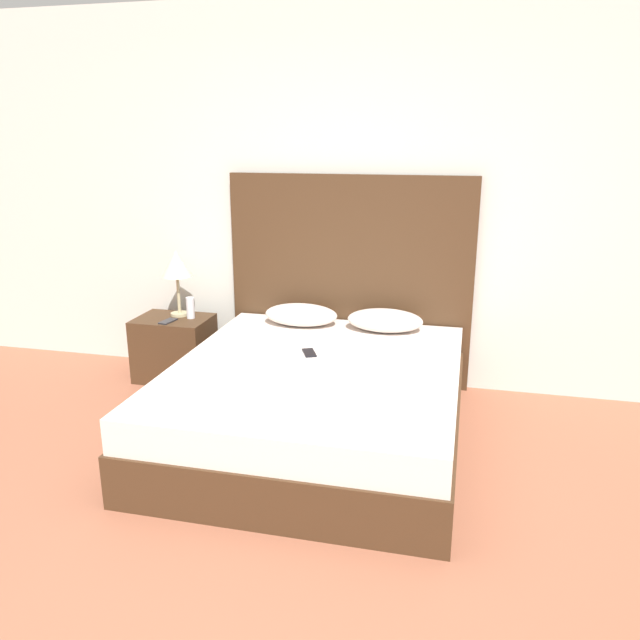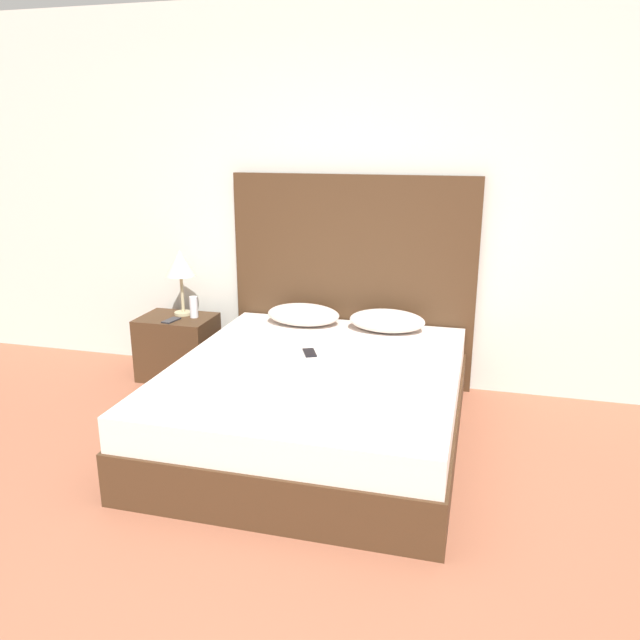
# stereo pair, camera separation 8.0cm
# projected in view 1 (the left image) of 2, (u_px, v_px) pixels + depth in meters

# --- Properties ---
(ground_plane) EXTENTS (16.00, 16.00, 0.00)m
(ground_plane) POSITION_uv_depth(u_px,v_px,m) (253.00, 617.00, 2.41)
(ground_plane) COLOR #9E5B42
(wall_back) EXTENTS (10.00, 0.06, 2.70)m
(wall_back) POSITION_uv_depth(u_px,v_px,m) (368.00, 200.00, 4.44)
(wall_back) COLOR silver
(wall_back) RESTS_ON ground_plane
(bed) EXTENTS (1.70, 1.97, 0.48)m
(bed) POSITION_uv_depth(u_px,v_px,m) (316.00, 403.00, 3.77)
(bed) COLOR #422B19
(bed) RESTS_ON ground_plane
(headboard) EXTENTS (1.78, 0.05, 1.53)m
(headboard) POSITION_uv_depth(u_px,v_px,m) (349.00, 281.00, 4.56)
(headboard) COLOR #422B19
(headboard) RESTS_ON ground_plane
(pillow_left) EXTENTS (0.53, 0.32, 0.15)m
(pillow_left) POSITION_uv_depth(u_px,v_px,m) (301.00, 315.00, 4.46)
(pillow_left) COLOR silver
(pillow_left) RESTS_ON bed
(pillow_right) EXTENTS (0.53, 0.32, 0.15)m
(pillow_right) POSITION_uv_depth(u_px,v_px,m) (385.00, 320.00, 4.33)
(pillow_right) COLOR silver
(pillow_right) RESTS_ON bed
(phone_on_bed) EXTENTS (0.13, 0.17, 0.01)m
(phone_on_bed) POSITION_uv_depth(u_px,v_px,m) (309.00, 353.00, 3.89)
(phone_on_bed) COLOR black
(phone_on_bed) RESTS_ON bed
(nightstand) EXTENTS (0.55, 0.41, 0.48)m
(nightstand) POSITION_uv_depth(u_px,v_px,m) (175.00, 348.00, 4.73)
(nightstand) COLOR #422B19
(nightstand) RESTS_ON ground_plane
(table_lamp) EXTENTS (0.23, 0.23, 0.50)m
(table_lamp) POSITION_uv_depth(u_px,v_px,m) (177.00, 266.00, 4.63)
(table_lamp) COLOR tan
(table_lamp) RESTS_ON nightstand
(phone_on_nightstand) EXTENTS (0.09, 0.16, 0.01)m
(phone_on_nightstand) POSITION_uv_depth(u_px,v_px,m) (168.00, 321.00, 4.57)
(phone_on_nightstand) COLOR #232328
(phone_on_nightstand) RESTS_ON nightstand
(toiletry_bottle) EXTENTS (0.06, 0.06, 0.16)m
(toiletry_bottle) POSITION_uv_depth(u_px,v_px,m) (190.00, 308.00, 4.64)
(toiletry_bottle) COLOR silver
(toiletry_bottle) RESTS_ON nightstand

